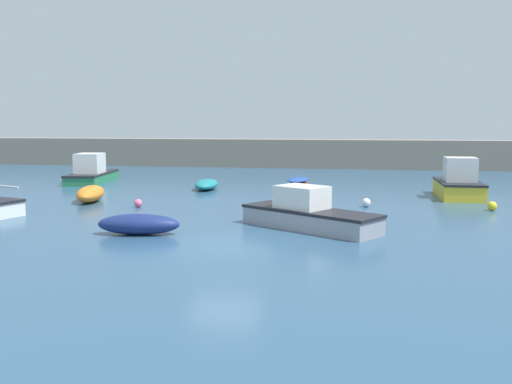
# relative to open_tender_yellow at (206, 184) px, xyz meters

# --- Properties ---
(ground_plane) EXTENTS (120.00, 120.00, 0.20)m
(ground_plane) POSITION_rel_open_tender_yellow_xyz_m (4.88, -15.93, -0.41)
(ground_plane) COLOR #2D5170
(harbor_breakwater) EXTENTS (64.80, 2.52, 2.61)m
(harbor_breakwater) POSITION_rel_open_tender_yellow_xyz_m (4.88, 18.05, 0.99)
(harbor_breakwater) COLOR gray
(harbor_breakwater) RESTS_ON ground_plane
(open_tender_yellow) EXTENTS (1.74, 3.51, 0.63)m
(open_tender_yellow) POSITION_rel_open_tender_yellow_xyz_m (0.00, 0.00, 0.00)
(open_tender_yellow) COLOR teal
(open_tender_yellow) RESTS_ON ground_plane
(rowboat_blue_near) EXTENTS (3.29, 1.54, 0.79)m
(rowboat_blue_near) POSITION_rel_open_tender_yellow_xyz_m (1.16, -14.53, 0.08)
(rowboat_blue_near) COLOR navy
(rowboat_blue_near) RESTS_ON ground_plane
(cabin_cruiser_white) EXTENTS (5.99, 4.81, 1.72)m
(cabin_cruiser_white) POSITION_rel_open_tender_yellow_xyz_m (7.48, -12.21, 0.30)
(cabin_cruiser_white) COLOR gray
(cabin_cruiser_white) RESTS_ON ground_plane
(rowboat_with_red_cover) EXTENTS (1.68, 2.80, 1.03)m
(rowboat_with_red_cover) POSITION_rel_open_tender_yellow_xyz_m (6.04, -1.94, 0.20)
(rowboat_with_red_cover) COLOR red
(rowboat_with_red_cover) RESTS_ON ground_plane
(motorboat_with_cabin) EXTENTS (2.97, 6.07, 2.07)m
(motorboat_with_cabin) POSITION_rel_open_tender_yellow_xyz_m (-9.06, 2.51, 0.40)
(motorboat_with_cabin) COLOR #287A4C
(motorboat_with_cabin) RESTS_ON ground_plane
(motorboat_grey_hull) EXTENTS (2.25, 4.76, 2.30)m
(motorboat_grey_hull) POSITION_rel_open_tender_yellow_xyz_m (15.15, -1.34, 0.46)
(motorboat_grey_hull) COLOR yellow
(motorboat_grey_hull) RESTS_ON ground_plane
(rowboat_white_midwater) EXTENTS (2.16, 3.71, 0.84)m
(rowboat_white_midwater) POSITION_rel_open_tender_yellow_xyz_m (-4.80, -6.38, 0.11)
(rowboat_white_midwater) COLOR orange
(rowboat_white_midwater) RESTS_ON ground_plane
(mooring_buoy_yellow) EXTENTS (0.46, 0.46, 0.46)m
(mooring_buoy_yellow) POSITION_rel_open_tender_yellow_xyz_m (15.94, -6.04, -0.09)
(mooring_buoy_yellow) COLOR yellow
(mooring_buoy_yellow) RESTS_ON ground_plane
(mooring_buoy_white) EXTENTS (0.45, 0.45, 0.45)m
(mooring_buoy_white) POSITION_rel_open_tender_yellow_xyz_m (9.91, -5.88, -0.09)
(mooring_buoy_white) COLOR white
(mooring_buoy_white) RESTS_ON ground_plane
(mooring_buoy_pink) EXTENTS (0.42, 0.42, 0.42)m
(mooring_buoy_pink) POSITION_rel_open_tender_yellow_xyz_m (-1.45, -7.98, -0.11)
(mooring_buoy_pink) COLOR #EA668C
(mooring_buoy_pink) RESTS_ON ground_plane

